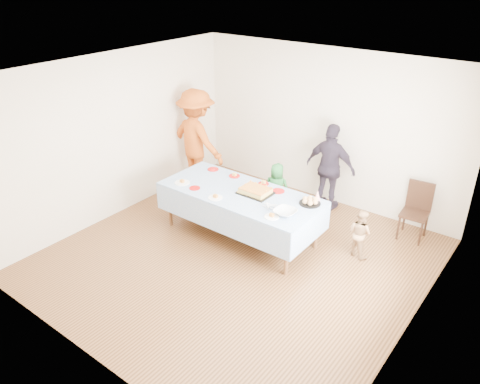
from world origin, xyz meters
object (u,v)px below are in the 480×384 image
at_px(birthday_cake, 255,191).
at_px(adult_left, 197,139).
at_px(dining_chair, 417,207).
at_px(party_table, 240,195).

xyz_separation_m(birthday_cake, adult_left, (-1.97, 0.88, 0.12)).
bearing_deg(dining_chair, party_table, -146.94).
height_order(party_table, birthday_cake, birthday_cake).
distance_m(dining_chair, adult_left, 4.01).
bearing_deg(party_table, birthday_cake, 24.56).
relative_size(party_table, dining_chair, 2.75).
relative_size(party_table, birthday_cake, 5.00).
bearing_deg(adult_left, party_table, 156.96).
bearing_deg(adult_left, dining_chair, -163.93).
relative_size(birthday_cake, adult_left, 0.26).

